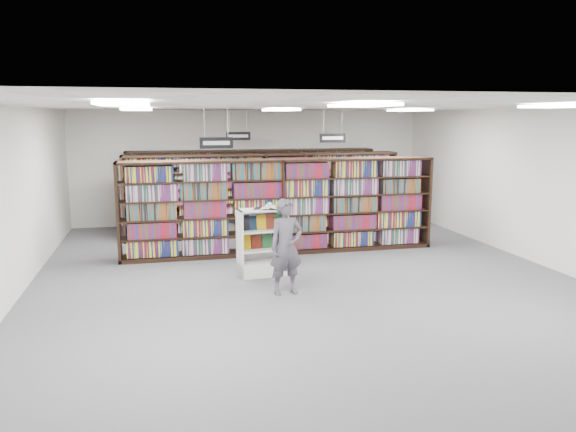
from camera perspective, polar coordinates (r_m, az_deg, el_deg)
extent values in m
plane|color=#48494D|center=(10.78, 1.58, -6.18)|extent=(12.00, 12.00, 0.00)
cube|color=silver|center=(10.35, 1.66, 11.09)|extent=(10.00, 12.00, 0.10)
cube|color=white|center=(16.29, -3.77, 5.04)|extent=(10.00, 0.10, 3.20)
cube|color=white|center=(5.00, 19.48, -6.89)|extent=(10.00, 0.10, 3.20)
cube|color=white|center=(10.38, -26.15, 1.21)|extent=(0.10, 12.00, 3.20)
cube|color=white|center=(12.67, 24.09, 2.77)|extent=(0.10, 12.00, 3.20)
cube|color=black|center=(12.45, -0.73, 0.97)|extent=(7.00, 0.60, 2.10)
cube|color=maroon|center=(12.45, -0.73, 0.97)|extent=(6.88, 0.42, 1.98)
cube|color=black|center=(14.39, -2.44, 2.19)|extent=(7.00, 0.60, 2.10)
cube|color=maroon|center=(14.39, -2.44, 2.19)|extent=(6.88, 0.42, 1.98)
cube|color=black|center=(16.05, -3.57, 2.99)|extent=(7.00, 0.60, 2.10)
cube|color=maroon|center=(16.05, -3.57, 2.99)|extent=(6.88, 0.42, 1.98)
cylinder|color=#B2B2B7|center=(11.05, -8.52, 9.41)|extent=(0.01, 0.01, 0.58)
cylinder|color=#B2B2B7|center=(11.09, -6.14, 9.46)|extent=(0.01, 0.01, 0.58)
cube|color=black|center=(11.08, -7.28, 7.37)|extent=(0.65, 0.02, 0.22)
cube|color=white|center=(11.07, -7.28, 7.37)|extent=(0.52, 0.00, 0.08)
cylinder|color=#B2B2B7|center=(13.58, 3.66, 9.59)|extent=(0.01, 0.01, 0.58)
cylinder|color=#B2B2B7|center=(13.72, 5.50, 9.57)|extent=(0.01, 0.01, 0.58)
cube|color=black|center=(13.66, 4.56, 7.90)|extent=(0.65, 0.02, 0.22)
cube|color=white|center=(13.65, 4.57, 7.90)|extent=(0.52, 0.00, 0.08)
cylinder|color=#B2B2B7|center=(15.13, -5.95, 9.60)|extent=(0.01, 0.01, 0.58)
cylinder|color=#B2B2B7|center=(15.20, -4.23, 9.62)|extent=(0.01, 0.01, 0.58)
cube|color=black|center=(15.17, -5.06, 8.10)|extent=(0.65, 0.02, 0.22)
cube|color=white|center=(15.16, -5.06, 8.10)|extent=(0.52, 0.00, 0.08)
cube|color=white|center=(7.02, -16.40, 10.88)|extent=(0.60, 1.20, 0.04)
cube|color=white|center=(7.49, 7.62, 11.12)|extent=(0.60, 1.20, 0.04)
cube|color=white|center=(8.99, 26.10, 10.00)|extent=(0.60, 1.20, 0.04)
cube|color=white|center=(12.02, -15.11, 10.41)|extent=(0.60, 1.20, 0.04)
cube|color=white|center=(12.30, -0.75, 10.73)|extent=(0.60, 1.20, 0.04)
cube|color=white|center=(13.27, 12.23, 10.46)|extent=(0.60, 1.20, 0.04)
cube|color=white|center=(10.86, -2.60, -5.30)|extent=(0.96, 0.55, 0.28)
cube|color=white|center=(10.63, -4.92, -2.84)|extent=(0.08, 0.46, 1.29)
cube|color=white|center=(10.86, -0.38, -2.53)|extent=(0.08, 0.46, 1.29)
cube|color=white|center=(10.94, -2.93, -2.45)|extent=(0.92, 0.12, 1.29)
cube|color=white|center=(10.62, -2.65, 0.64)|extent=(0.96, 0.55, 0.03)
cube|color=white|center=(10.77, -2.62, -3.41)|extent=(0.88, 0.50, 0.02)
cube|color=white|center=(10.69, -2.63, -1.48)|extent=(0.88, 0.50, 0.02)
cube|color=black|center=(10.62, -4.49, -0.74)|extent=(0.19, 0.09, 0.28)
cube|color=#142234|center=(10.66, -3.60, -0.69)|extent=(0.19, 0.09, 0.28)
cube|color=#E3A00C|center=(10.71, -2.71, -0.64)|extent=(0.19, 0.09, 0.28)
cube|color=maroon|center=(10.75, -1.84, -0.58)|extent=(0.19, 0.09, 0.28)
cube|color=#1A5324|center=(10.80, -0.97, -0.53)|extent=(0.19, 0.09, 0.28)
cube|color=#E3A00C|center=(10.70, -4.36, -2.73)|extent=(0.21, 0.08, 0.26)
cube|color=maroon|center=(10.76, -3.25, -2.65)|extent=(0.21, 0.08, 0.26)
cube|color=#1A5324|center=(10.81, -2.15, -2.58)|extent=(0.21, 0.08, 0.26)
cube|color=black|center=(10.87, -1.06, -2.50)|extent=(0.21, 0.08, 0.26)
cube|color=black|center=(10.62, -1.88, 0.77)|extent=(0.65, 0.50, 0.01)
cube|color=white|center=(10.59, -2.61, 0.79)|extent=(0.34, 0.37, 0.05)
cube|color=white|center=(10.64, -1.16, 0.85)|extent=(0.34, 0.37, 0.07)
cylinder|color=white|center=(10.61, -1.99, 1.04)|extent=(0.19, 0.31, 0.10)
imported|color=#564F5A|center=(9.58, -0.18, -3.15)|extent=(0.66, 0.49, 1.65)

